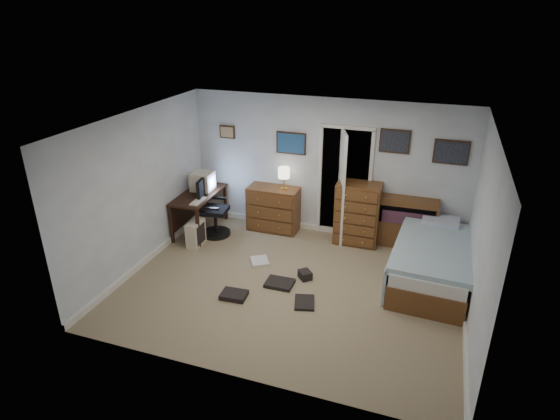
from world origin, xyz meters
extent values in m
cube|color=gray|center=(0.00, 0.00, -0.01)|extent=(5.00, 4.00, 0.02)
cube|color=black|center=(-2.20, 1.27, 0.72)|extent=(0.64, 1.31, 0.04)
cube|color=black|center=(-2.44, 0.66, 0.35)|extent=(0.05, 0.05, 0.70)
cube|color=black|center=(-1.92, 0.67, 0.35)|extent=(0.05, 0.05, 0.70)
cube|color=black|center=(-2.48, 1.87, 0.35)|extent=(0.05, 0.05, 0.70)
cube|color=black|center=(-1.96, 1.88, 0.35)|extent=(0.05, 0.05, 0.70)
cube|color=black|center=(-2.48, 1.26, 0.40)|extent=(0.07, 1.19, 0.50)
cube|color=beige|center=(-2.18, 1.42, 0.93)|extent=(0.39, 0.37, 0.34)
cube|color=#8CB2F2|center=(-1.99, 1.43, 0.93)|extent=(0.02, 0.28, 0.22)
cube|color=beige|center=(-2.18, 1.42, 0.75)|extent=(0.26, 0.26, 0.02)
cube|color=beige|center=(-2.02, 0.92, 0.76)|extent=(0.16, 0.40, 0.02)
cube|color=beige|center=(-2.00, 0.72, 0.22)|extent=(0.21, 0.42, 0.45)
cube|color=black|center=(-1.90, 0.72, 0.22)|extent=(0.02, 0.30, 0.35)
cylinder|color=black|center=(-1.84, 1.19, 0.03)|extent=(0.59, 0.59, 0.06)
cylinder|color=black|center=(-1.84, 1.19, 0.25)|extent=(0.07, 0.07, 0.40)
cube|color=black|center=(-1.84, 1.19, 0.49)|extent=(0.50, 0.50, 0.08)
cube|color=black|center=(-2.06, 1.16, 0.81)|extent=(0.12, 0.41, 0.55)
cube|color=black|center=(-1.81, 0.95, 0.63)|extent=(0.31, 0.09, 0.04)
cube|color=black|center=(-1.88, 1.43, 0.63)|extent=(0.31, 0.09, 0.04)
cube|color=maroon|center=(-2.32, 2.14, 0.36)|extent=(0.15, 0.15, 0.73)
cube|color=brown|center=(-0.92, 1.77, 0.42)|extent=(0.95, 0.48, 0.84)
cylinder|color=gold|center=(-0.72, 1.77, 0.85)|extent=(0.13, 0.13, 0.02)
cylinder|color=gold|center=(-0.72, 1.77, 0.97)|extent=(0.03, 0.03, 0.25)
cylinder|color=beige|center=(-0.72, 1.77, 1.15)|extent=(0.21, 0.21, 0.19)
cube|color=black|center=(0.35, 2.30, 1.00)|extent=(0.90, 0.60, 2.00)
cube|color=white|center=(-0.10, 1.97, 1.00)|extent=(0.06, 0.05, 2.00)
cube|color=white|center=(0.80, 1.97, 1.00)|extent=(0.06, 0.05, 2.00)
cube|color=white|center=(0.35, 1.97, 2.02)|extent=(0.96, 0.05, 0.06)
cube|color=white|center=(0.31, 1.86, 1.00)|extent=(0.31, 0.77, 2.00)
sphere|color=gold|center=(0.62, 1.71, 1.00)|extent=(0.06, 0.06, 0.06)
cube|color=brown|center=(0.66, 1.75, 0.56)|extent=(0.77, 0.46, 1.12)
cube|color=brown|center=(1.49, 1.88, 0.46)|extent=(1.03, 0.28, 0.92)
cube|color=black|center=(1.49, 1.80, 0.63)|extent=(0.94, 0.13, 0.31)
cube|color=maroon|center=(1.49, 1.80, 0.59)|extent=(0.82, 0.14, 0.22)
cube|color=brown|center=(2.00, 0.89, 0.19)|extent=(1.18, 2.18, 0.37)
cube|color=white|center=(2.00, 0.89, 0.47)|extent=(1.13, 2.14, 0.19)
cube|color=#6092B3|center=(1.99, 0.79, 0.58)|extent=(1.22, 1.87, 0.11)
cube|color=#6092B3|center=(1.43, 0.82, 0.30)|extent=(0.14, 1.81, 0.57)
cube|color=#7E8ECA|center=(2.04, 1.69, 0.63)|extent=(0.61, 0.44, 0.14)
cube|color=#331E11|center=(-1.90, 1.98, 1.75)|extent=(0.30, 0.03, 0.24)
cube|color=#9E7A56|center=(-1.90, 1.96, 1.75)|extent=(0.25, 0.01, 0.19)
cube|color=#331E11|center=(-0.65, 1.98, 1.65)|extent=(0.55, 0.03, 0.40)
cube|color=navy|center=(-0.65, 1.96, 1.65)|extent=(0.50, 0.01, 0.35)
cube|color=#331E11|center=(1.15, 1.98, 1.85)|extent=(0.50, 0.03, 0.40)
cube|color=black|center=(1.15, 1.96, 1.85)|extent=(0.45, 0.01, 0.35)
cube|color=#331E11|center=(2.05, 1.98, 1.75)|extent=(0.55, 0.03, 0.40)
cube|color=black|center=(2.05, 1.96, 1.75)|extent=(0.50, 0.01, 0.35)
cube|color=silver|center=(-0.71, 0.50, 0.02)|extent=(0.41, 0.42, 0.05)
cube|color=black|center=(0.32, -0.37, 0.02)|extent=(0.37, 0.43, 0.04)
cube|color=black|center=(-0.17, -0.02, 0.03)|extent=(0.42, 0.33, 0.06)
cube|color=black|center=(0.14, 0.28, 0.06)|extent=(0.26, 0.26, 0.13)
cube|color=black|center=(-0.70, -0.55, 0.04)|extent=(0.39, 0.30, 0.07)
camera|label=1|loc=(1.82, -5.75, 3.94)|focal=30.00mm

